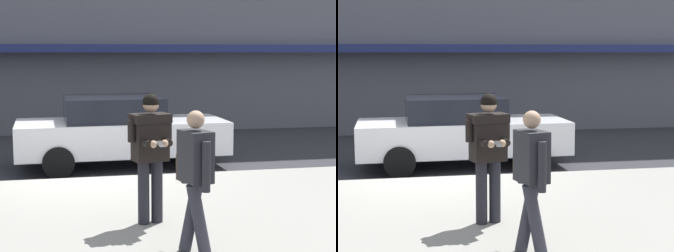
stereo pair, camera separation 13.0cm
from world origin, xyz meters
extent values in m
plane|color=#333338|center=(0.00, 0.00, 0.00)|extent=(80.00, 80.00, 0.00)
cube|color=#99968E|center=(1.00, -2.85, 0.07)|extent=(32.00, 5.30, 0.14)
cube|color=silver|center=(1.00, 0.05, 0.00)|extent=(28.00, 0.12, 0.01)
cube|color=navy|center=(1.00, 6.15, 2.60)|extent=(26.60, 0.70, 0.24)
cube|color=silver|center=(0.85, 1.34, 0.67)|extent=(4.54, 1.93, 0.70)
cube|color=black|center=(0.67, 1.34, 1.28)|extent=(2.11, 1.69, 0.52)
cylinder|color=black|center=(2.23, 2.23, 0.32)|extent=(0.65, 0.24, 0.64)
cylinder|color=black|center=(2.27, 0.52, 0.32)|extent=(0.65, 0.24, 0.64)
cylinder|color=black|center=(-0.56, 2.16, 0.32)|extent=(0.65, 0.24, 0.64)
cylinder|color=black|center=(-0.52, 0.45, 0.32)|extent=(0.65, 0.24, 0.64)
cylinder|color=#23232B|center=(0.81, -3.23, 0.58)|extent=(0.16, 0.16, 0.88)
cylinder|color=#23232B|center=(0.62, -3.28, 0.58)|extent=(0.16, 0.16, 0.88)
cube|color=black|center=(0.71, -3.25, 1.34)|extent=(0.52, 0.40, 0.64)
cube|color=black|center=(0.71, -3.25, 1.61)|extent=(0.59, 0.45, 0.12)
cylinder|color=black|center=(0.98, -3.19, 1.45)|extent=(0.11, 0.11, 0.30)
cylinder|color=black|center=(0.90, -3.37, 1.30)|extent=(0.17, 0.32, 0.10)
sphere|color=tan|center=(0.86, -3.53, 1.30)|extent=(0.10, 0.10, 0.10)
cylinder|color=black|center=(0.45, -3.32, 1.45)|extent=(0.11, 0.11, 0.30)
cylinder|color=black|center=(0.61, -3.44, 1.30)|extent=(0.17, 0.32, 0.10)
sphere|color=tan|center=(0.71, -3.56, 1.30)|extent=(0.10, 0.10, 0.10)
cube|color=black|center=(0.80, -3.58, 1.30)|extent=(0.11, 0.16, 0.07)
sphere|color=tan|center=(0.72, -3.28, 1.80)|extent=(0.22, 0.22, 0.22)
sphere|color=black|center=(0.72, -3.28, 1.83)|extent=(0.23, 0.23, 0.23)
cylinder|color=#33333D|center=(1.07, -4.58, 0.57)|extent=(0.35, 0.23, 0.87)
cylinder|color=#33333D|center=(1.02, -4.41, 0.57)|extent=(0.35, 0.23, 0.87)
cube|color=#2D2D33|center=(1.04, -4.49, 1.30)|extent=(0.38, 0.48, 0.60)
cylinder|color=#2D2D33|center=(1.11, -4.74, 1.22)|extent=(0.10, 0.10, 0.58)
cylinder|color=#2D2D33|center=(0.98, -4.25, 1.22)|extent=(0.10, 0.10, 0.58)
sphere|color=tan|center=(1.04, -4.49, 1.73)|extent=(0.21, 0.21, 0.21)
cube|color=brown|center=(0.98, -4.20, 1.10)|extent=(0.18, 0.26, 0.32)
camera|label=1|loc=(-0.53, -10.73, 2.51)|focal=60.00mm
camera|label=2|loc=(-0.41, -10.75, 2.51)|focal=60.00mm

